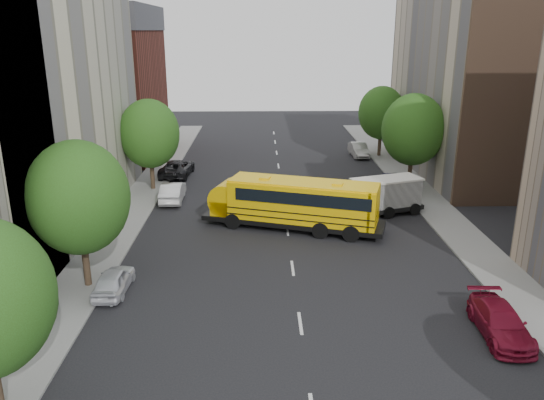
{
  "coord_description": "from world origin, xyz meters",
  "views": [
    {
      "loc": [
        -1.8,
        -29.67,
        13.0
      ],
      "look_at": [
        -1.09,
        2.0,
        2.83
      ],
      "focal_mm": 35.0,
      "sensor_mm": 36.0,
      "label": 1
    }
  ],
  "objects_px": {
    "street_tree_1": "(78,198)",
    "street_tree_5": "(382,113)",
    "safari_truck": "(381,196)",
    "parked_car_3": "(500,322)",
    "parked_car_1": "(173,192)",
    "parked_car_2": "(177,168)",
    "school_bus": "(291,201)",
    "parked_car_4": "(397,184)",
    "parked_car_0": "(114,281)",
    "parked_car_5": "(359,150)",
    "street_tree_4": "(413,130)",
    "street_tree_2": "(149,134)"
  },
  "relations": [
    {
      "from": "street_tree_1",
      "to": "street_tree_5",
      "type": "xyz_separation_m",
      "value": [
        22.0,
        30.0,
        -0.25
      ]
    },
    {
      "from": "safari_truck",
      "to": "parked_car_3",
      "type": "bearing_deg",
      "value": -102.62
    },
    {
      "from": "parked_car_1",
      "to": "parked_car_2",
      "type": "relative_size",
      "value": 0.84
    },
    {
      "from": "safari_truck",
      "to": "parked_car_1",
      "type": "xyz_separation_m",
      "value": [
        -15.79,
        3.61,
        -0.67
      ]
    },
    {
      "from": "school_bus",
      "to": "parked_car_4",
      "type": "relative_size",
      "value": 2.68
    },
    {
      "from": "parked_car_0",
      "to": "parked_car_5",
      "type": "distance_m",
      "value": 35.78
    },
    {
      "from": "street_tree_4",
      "to": "street_tree_2",
      "type": "bearing_deg",
      "value": 180.0
    },
    {
      "from": "school_bus",
      "to": "parked_car_4",
      "type": "height_order",
      "value": "school_bus"
    },
    {
      "from": "street_tree_2",
      "to": "parked_car_0",
      "type": "height_order",
      "value": "street_tree_2"
    },
    {
      "from": "safari_truck",
      "to": "parked_car_2",
      "type": "height_order",
      "value": "safari_truck"
    },
    {
      "from": "parked_car_4",
      "to": "street_tree_1",
      "type": "bearing_deg",
      "value": -144.58
    },
    {
      "from": "street_tree_1",
      "to": "street_tree_5",
      "type": "bearing_deg",
      "value": 53.75
    },
    {
      "from": "parked_car_2",
      "to": "parked_car_5",
      "type": "distance_m",
      "value": 19.92
    },
    {
      "from": "parked_car_1",
      "to": "street_tree_2",
      "type": "bearing_deg",
      "value": -57.06
    },
    {
      "from": "street_tree_2",
      "to": "parked_car_5",
      "type": "relative_size",
      "value": 1.73
    },
    {
      "from": "street_tree_2",
      "to": "parked_car_3",
      "type": "bearing_deg",
      "value": -49.51
    },
    {
      "from": "school_bus",
      "to": "street_tree_5",
      "type": "bearing_deg",
      "value": 81.53
    },
    {
      "from": "school_bus",
      "to": "parked_car_0",
      "type": "xyz_separation_m",
      "value": [
        -9.73,
        -9.12,
        -1.3
      ]
    },
    {
      "from": "parked_car_2",
      "to": "street_tree_1",
      "type": "bearing_deg",
      "value": 90.49
    },
    {
      "from": "parked_car_4",
      "to": "parked_car_5",
      "type": "relative_size",
      "value": 1.06
    },
    {
      "from": "street_tree_2",
      "to": "parked_car_2",
      "type": "bearing_deg",
      "value": 72.59
    },
    {
      "from": "parked_car_0",
      "to": "street_tree_2",
      "type": "bearing_deg",
      "value": -84.07
    },
    {
      "from": "safari_truck",
      "to": "parked_car_3",
      "type": "xyz_separation_m",
      "value": [
        1.81,
        -16.35,
        -0.77
      ]
    },
    {
      "from": "parked_car_1",
      "to": "parked_car_3",
      "type": "distance_m",
      "value": 26.61
    },
    {
      "from": "parked_car_2",
      "to": "street_tree_2",
      "type": "bearing_deg",
      "value": 76.64
    },
    {
      "from": "parked_car_0",
      "to": "parked_car_4",
      "type": "distance_m",
      "value": 25.65
    },
    {
      "from": "parked_car_3",
      "to": "parked_car_5",
      "type": "height_order",
      "value": "parked_car_5"
    },
    {
      "from": "parked_car_3",
      "to": "parked_car_5",
      "type": "relative_size",
      "value": 1.03
    },
    {
      "from": "street_tree_1",
      "to": "safari_truck",
      "type": "distance_m",
      "value": 21.46
    },
    {
      "from": "parked_car_2",
      "to": "parked_car_1",
      "type": "bearing_deg",
      "value": 99.99
    },
    {
      "from": "parked_car_3",
      "to": "parked_car_2",
      "type": "bearing_deg",
      "value": 126.15
    },
    {
      "from": "parked_car_0",
      "to": "parked_car_5",
      "type": "height_order",
      "value": "parked_car_5"
    },
    {
      "from": "parked_car_4",
      "to": "parked_car_2",
      "type": "bearing_deg",
      "value": 159.46
    },
    {
      "from": "street_tree_4",
      "to": "parked_car_5",
      "type": "xyz_separation_m",
      "value": [
        -2.2,
        12.1,
        -4.34
      ]
    },
    {
      "from": "parked_car_2",
      "to": "parked_car_3",
      "type": "relative_size",
      "value": 1.2
    },
    {
      "from": "street_tree_2",
      "to": "parked_car_5",
      "type": "height_order",
      "value": "street_tree_2"
    },
    {
      "from": "parked_car_0",
      "to": "parked_car_4",
      "type": "xyz_separation_m",
      "value": [
        19.05,
        17.18,
        0.15
      ]
    },
    {
      "from": "street_tree_1",
      "to": "street_tree_4",
      "type": "xyz_separation_m",
      "value": [
        22.0,
        18.0,
        0.12
      ]
    },
    {
      "from": "street_tree_1",
      "to": "parked_car_1",
      "type": "xyz_separation_m",
      "value": [
        2.2,
        14.77,
        -4.19
      ]
    },
    {
      "from": "parked_car_4",
      "to": "parked_car_0",
      "type": "bearing_deg",
      "value": -141.25
    },
    {
      "from": "street_tree_5",
      "to": "parked_car_0",
      "type": "bearing_deg",
      "value": -123.7
    },
    {
      "from": "parked_car_2",
      "to": "street_tree_5",
      "type": "bearing_deg",
      "value": -155.85
    },
    {
      "from": "street_tree_1",
      "to": "parked_car_5",
      "type": "bearing_deg",
      "value": 56.67
    },
    {
      "from": "street_tree_2",
      "to": "street_tree_5",
      "type": "relative_size",
      "value": 1.03
    },
    {
      "from": "street_tree_4",
      "to": "parked_car_4",
      "type": "relative_size",
      "value": 1.72
    },
    {
      "from": "street_tree_5",
      "to": "parked_car_1",
      "type": "height_order",
      "value": "street_tree_5"
    },
    {
      "from": "safari_truck",
      "to": "parked_car_0",
      "type": "relative_size",
      "value": 1.76
    },
    {
      "from": "street_tree_5",
      "to": "parked_car_2",
      "type": "bearing_deg",
      "value": -159.91
    },
    {
      "from": "street_tree_1",
      "to": "parked_car_1",
      "type": "height_order",
      "value": "street_tree_1"
    },
    {
      "from": "street_tree_2",
      "to": "parked_car_0",
      "type": "bearing_deg",
      "value": -85.27
    }
  ]
}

